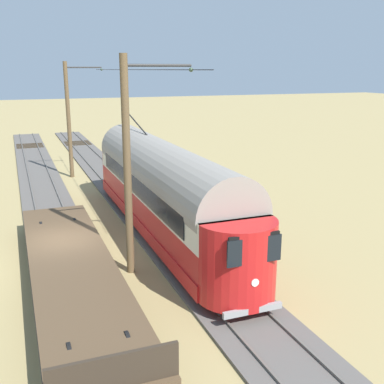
{
  "coord_description": "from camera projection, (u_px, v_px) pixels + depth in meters",
  "views": [
    {
      "loc": [
        1.52,
        17.97,
        7.44
      ],
      "look_at": [
        -5.64,
        -0.59,
        2.21
      ],
      "focal_mm": 43.74,
      "sensor_mm": 36.0,
      "label": 1
    }
  ],
  "objects": [
    {
      "name": "ground_plane",
      "position": [
        66.0,
        262.0,
        18.63
      ],
      "size": [
        220.0,
        220.0,
        0.0
      ],
      "primitive_type": "plane",
      "color": "#9E8956"
    },
    {
      "name": "track_streetcar_siding",
      "position": [
        174.0,
        243.0,
        20.52
      ],
      "size": [
        2.8,
        80.0,
        0.18
      ],
      "color": "#56514C",
      "rests_on": "ground"
    },
    {
      "name": "track_adjacent_siding",
      "position": [
        65.0,
        258.0,
        18.9
      ],
      "size": [
        2.8,
        80.0,
        0.18
      ],
      "color": "#56514C",
      "rests_on": "ground"
    },
    {
      "name": "vintage_streetcar",
      "position": [
        162.0,
        186.0,
        21.38
      ],
      "size": [
        2.65,
        17.87,
        5.11
      ],
      "color": "red",
      "rests_on": "ground"
    },
    {
      "name": "flatcar_adjacent",
      "position": [
        73.0,
        269.0,
        15.93
      ],
      "size": [
        2.8,
        14.3,
        1.6
      ],
      "color": "brown",
      "rests_on": "ground"
    },
    {
      "name": "catenary_pole_foreground",
      "position": [
        69.0,
        119.0,
        32.32
      ],
      "size": [
        2.67,
        0.28,
        7.97
      ],
      "color": "brown",
      "rests_on": "ground"
    },
    {
      "name": "catenary_pole_mid_near",
      "position": [
        129.0,
        165.0,
        16.7
      ],
      "size": [
        2.67,
        0.28,
        7.97
      ],
      "color": "brown",
      "rests_on": "ground"
    },
    {
      "name": "overhead_wire_run",
      "position": [
        128.0,
        69.0,
        25.01
      ],
      "size": [
        2.46,
        21.31,
        0.18
      ],
      "color": "black",
      "rests_on": "ground"
    },
    {
      "name": "switch_stand",
      "position": [
        158.0,
        189.0,
        27.08
      ],
      "size": [
        0.5,
        0.3,
        1.24
      ],
      "color": "black",
      "rests_on": "ground"
    }
  ]
}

